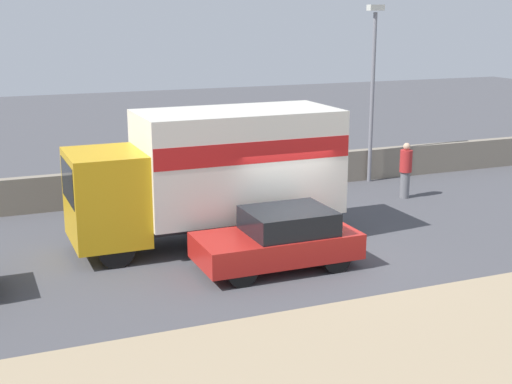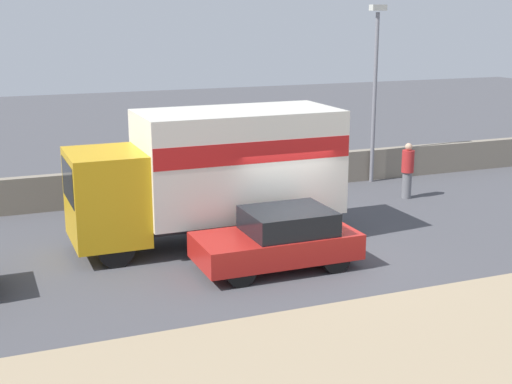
{
  "view_description": "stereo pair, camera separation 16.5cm",
  "coord_description": "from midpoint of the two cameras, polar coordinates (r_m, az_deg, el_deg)",
  "views": [
    {
      "loc": [
        -7.46,
        -15.04,
        5.91
      ],
      "look_at": [
        -0.88,
        0.85,
        1.59
      ],
      "focal_mm": 50.0,
      "sensor_mm": 36.0,
      "label": 1
    },
    {
      "loc": [
        -7.31,
        -15.1,
        5.91
      ],
      "look_at": [
        -0.88,
        0.85,
        1.59
      ],
      "focal_mm": 50.0,
      "sensor_mm": 36.0,
      "label": 2
    }
  ],
  "objects": [
    {
      "name": "street_lamp",
      "position": [
        25.55,
        9.14,
        8.83
      ],
      "size": [
        0.56,
        0.28,
        6.2
      ],
      "color": "slate",
      "rests_on": "ground_plane"
    },
    {
      "name": "stone_wall_backdrop",
      "position": [
        23.81,
        -3.84,
        1.08
      ],
      "size": [
        60.0,
        0.35,
        1.11
      ],
      "color": "gray",
      "rests_on": "ground_plane"
    },
    {
      "name": "dirt_shoulder_foreground",
      "position": [
        12.89,
        16.05,
        -13.67
      ],
      "size": [
        60.0,
        6.88,
        0.04
      ],
      "color": "#9E896B",
      "rests_on": "ground_plane"
    },
    {
      "name": "pedestrian",
      "position": [
        23.77,
        11.68,
        1.78
      ],
      "size": [
        0.4,
        0.4,
        1.83
      ],
      "color": "slate",
      "rests_on": "ground_plane"
    },
    {
      "name": "box_truck",
      "position": [
        18.57,
        -3.45,
        1.93
      ],
      "size": [
        7.0,
        2.55,
        3.48
      ],
      "rotation": [
        0.0,
        0.0,
        3.14
      ],
      "color": "gold",
      "rests_on": "ground_plane"
    },
    {
      "name": "car_hatchback",
      "position": [
        16.91,
        1.63,
        -3.78
      ],
      "size": [
        3.83,
        1.81,
        1.42
      ],
      "rotation": [
        0.0,
        0.0,
        3.14
      ],
      "color": "#B21E19",
      "rests_on": "ground_plane"
    },
    {
      "name": "ground_plane",
      "position": [
        17.79,
        3.41,
        -5.31
      ],
      "size": [
        80.0,
        80.0,
        0.0
      ],
      "primitive_type": "plane",
      "color": "#47474C"
    }
  ]
}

